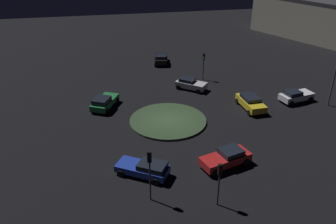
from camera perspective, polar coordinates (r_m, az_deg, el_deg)
ground_plane at (r=38.75m, az=0.00°, el=-1.51°), size 112.70×112.70×0.00m
roundabout_island at (r=38.70m, az=0.00°, el=-1.37°), size 8.35×8.35×0.23m
car_green at (r=41.97m, az=-10.20°, el=1.58°), size 3.57×4.60×1.52m
car_silver at (r=46.45m, az=3.62°, el=4.54°), size 4.12×3.83×1.46m
car_white at (r=45.63m, az=19.78°, el=2.48°), size 4.41×2.75×1.46m
car_black at (r=55.79m, az=-1.14°, el=8.54°), size 2.62×4.18×1.47m
car_red at (r=31.85m, az=9.34°, el=-7.25°), size 4.85×3.12×1.52m
car_yellow at (r=42.34m, az=13.11°, el=1.55°), size 2.34×4.53×1.50m
car_blue at (r=30.36m, az=-3.73°, el=-8.98°), size 4.74×3.90×1.37m
traffic_light_south at (r=26.51m, az=8.23°, el=-10.14°), size 0.32×0.37×3.72m
traffic_light_south_near at (r=26.45m, az=-2.95°, el=-8.65°), size 0.35×0.39×4.42m
traffic_light_northeast at (r=49.08m, az=5.72°, el=8.14°), size 0.37×0.40×3.78m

